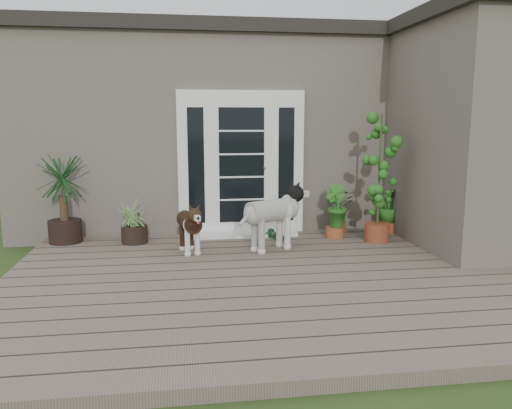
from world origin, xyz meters
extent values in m
cube|color=#6B5B4C|center=(0.00, 0.40, 0.06)|extent=(6.20, 4.60, 0.12)
cube|color=#665E54|center=(0.00, 4.65, 1.55)|extent=(7.40, 4.00, 3.10)
cube|color=#2D2826|center=(0.00, 4.65, 3.20)|extent=(7.60, 4.20, 0.20)
cube|color=#665E54|center=(2.90, 1.50, 1.55)|extent=(1.60, 2.40, 3.10)
cube|color=#2D2826|center=(2.90, 1.50, 3.20)|extent=(1.80, 2.60, 0.20)
cube|color=white|center=(-0.20, 2.60, 1.19)|extent=(1.90, 0.14, 2.15)
cube|color=white|center=(-0.20, 2.40, 0.14)|extent=(1.60, 0.40, 0.05)
imported|color=#265317|center=(1.28, 2.40, 0.41)|extent=(0.58, 0.58, 0.59)
imported|color=#1C5F1B|center=(1.13, 2.08, 0.41)|extent=(0.50, 0.50, 0.57)
imported|color=#164E18|center=(2.04, 2.30, 0.40)|extent=(0.44, 0.44, 0.56)
camera|label=1|loc=(-1.08, -4.99, 1.86)|focal=35.59mm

